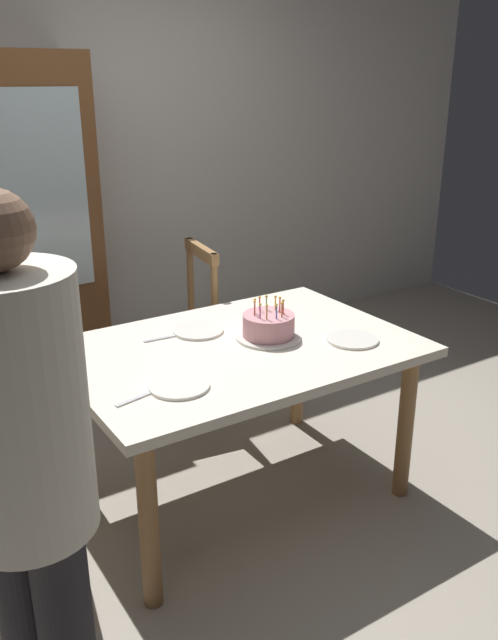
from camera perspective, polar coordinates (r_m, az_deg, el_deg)
ground at (r=3.08m, az=-0.81°, el=-14.74°), size 6.40×6.40×0.00m
back_wall at (r=4.23m, az=-14.71°, el=13.34°), size 6.40×0.10×2.60m
dining_table at (r=2.77m, az=-0.87°, el=-3.90°), size 1.42×0.98×0.73m
birthday_cake at (r=2.78m, az=1.70°, el=-0.61°), size 0.28×0.28×0.17m
plate_near_celebrant at (r=2.38m, az=-6.07°, el=-5.70°), size 0.22×0.22×0.01m
plate_far_side at (r=2.87m, az=-4.42°, el=-0.92°), size 0.22×0.22×0.01m
plate_near_guest at (r=2.80m, az=8.94°, el=-1.67°), size 0.22×0.22×0.01m
fork_near_celebrant at (r=2.32m, az=-9.61°, el=-6.66°), size 0.18×0.05×0.01m
fork_far_side at (r=2.82m, az=-7.39°, el=-1.55°), size 0.18×0.03×0.01m
chair_spindle_back at (r=3.53m, az=-6.55°, el=-1.63°), size 0.50×0.50×0.95m
person_celebrant at (r=1.66m, az=-18.72°, el=-12.90°), size 0.32×0.32×1.57m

